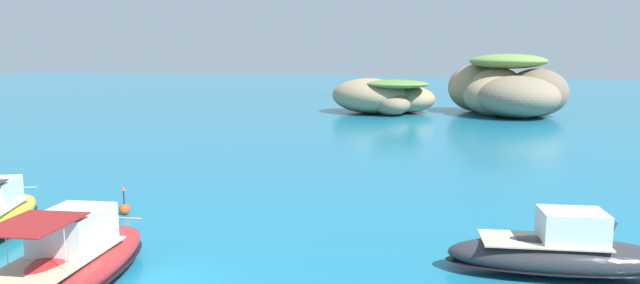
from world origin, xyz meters
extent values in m
ellipsoid|color=#9E8966|center=(7.03, 70.62, 3.48)|extent=(9.73, 9.08, 6.96)
ellipsoid|color=#9E8966|center=(10.36, 64.48, 2.72)|extent=(10.56, 8.93, 5.44)
ellipsoid|color=#9E8966|center=(9.88, 67.23, 3.27)|extent=(8.82, 8.43, 6.55)
ellipsoid|color=#84755B|center=(12.49, 63.50, 2.77)|extent=(15.39, 15.52, 5.53)
ellipsoid|color=#756651|center=(15.02, 66.33, 3.21)|extent=(11.12, 10.74, 6.41)
ellipsoid|color=olive|center=(11.19, 67.78, 7.34)|extent=(10.44, 9.49, 2.04)
ellipsoid|color=#9E8966|center=(-2.51, 65.46, 1.95)|extent=(8.85, 8.41, 3.90)
ellipsoid|color=#9E8966|center=(-7.39, 63.37, 2.46)|extent=(15.17, 14.56, 4.93)
ellipsoid|color=#84755B|center=(-6.20, 62.75, 1.99)|extent=(11.05, 11.06, 3.98)
ellipsoid|color=#84755B|center=(-3.69, 61.34, 1.55)|extent=(6.96, 7.60, 3.11)
ellipsoid|color=olive|center=(-3.22, 62.08, 4.25)|extent=(8.79, 7.99, 1.18)
ellipsoid|color=#2D2D33|center=(13.77, 5.99, 0.70)|extent=(8.59, 3.94, 1.41)
ellipsoid|color=black|center=(13.77, 5.99, 0.39)|extent=(8.76, 4.01, 0.17)
cube|color=#C6B793|center=(13.16, 5.88, 1.30)|extent=(4.86, 2.90, 0.06)
cube|color=silver|center=(14.18, 6.06, 1.91)|extent=(2.59, 2.13, 1.16)
cube|color=#2D4756|center=(15.34, 6.27, 2.03)|extent=(0.55, 1.63, 0.62)
cube|color=#2D4756|center=(-11.40, 4.45, 2.04)|extent=(1.59, 0.92, 0.62)
cylinder|color=silver|center=(-12.08, 5.95, 1.49)|extent=(1.60, 0.76, 0.04)
ellipsoid|color=red|center=(-2.56, -1.32, 0.81)|extent=(4.52, 9.88, 1.62)
ellipsoid|color=black|center=(-2.56, -1.32, 0.45)|extent=(4.61, 10.08, 0.19)
cube|color=#C6B793|center=(-2.43, -2.02, 1.50)|extent=(3.33, 5.59, 0.06)
cube|color=silver|center=(-2.65, -0.85, 2.19)|extent=(2.45, 2.98, 1.33)
cube|color=#2D4756|center=(-2.89, 0.48, 2.33)|extent=(1.88, 0.63, 0.71)
cylinder|color=silver|center=(-3.23, 2.33, 1.68)|extent=(1.97, 0.39, 0.04)
cube|color=maroon|center=(-2.26, -2.96, 3.02)|extent=(2.71, 3.21, 0.04)
cylinder|color=silver|center=(-3.24, -3.14, 2.26)|extent=(0.03, 0.03, 1.52)
cylinder|color=silver|center=(-1.28, -2.78, 2.26)|extent=(0.03, 0.03, 1.52)
sphere|color=#E54C19|center=(-7.09, 7.77, 0.28)|extent=(0.56, 0.56, 0.56)
cylinder|color=black|center=(-7.09, 7.77, 0.78)|extent=(0.06, 0.06, 1.00)
cone|color=#E54C19|center=(-7.09, 7.77, 1.38)|extent=(0.20, 0.20, 0.20)
camera|label=1|loc=(11.76, -16.75, 8.27)|focal=32.42mm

